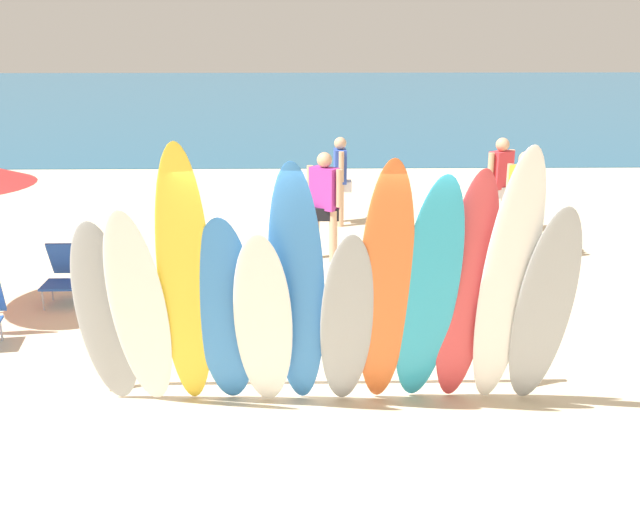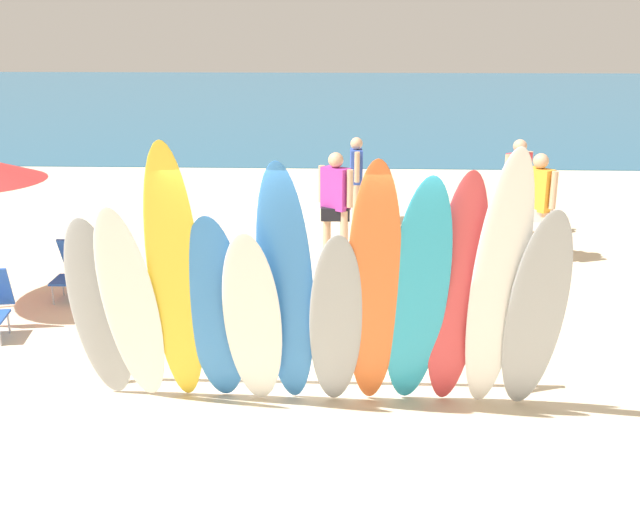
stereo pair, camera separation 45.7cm
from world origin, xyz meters
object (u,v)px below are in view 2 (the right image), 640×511
surfboard_yellow_2 (176,282)px  surfboard_blue_3 (216,312)px  surfboard_rack (315,346)px  surfboard_grey_0 (100,311)px  surfboard_grey_6 (336,324)px  surfboard_teal_8 (417,299)px  surfboard_white_1 (131,309)px  surfboard_orange_7 (373,293)px  beach_chair_red (75,267)px  beachgoer_photographing (356,175)px  beachgoer_near_rack (336,199)px  surfboard_red_9 (456,296)px  surfboard_grey_11 (535,315)px  beachgoer_midbeach (537,200)px  surfboard_blue_5 (286,291)px  surfboard_white_10 (497,289)px  surfboard_white_4 (253,322)px  beachgoer_strolling (517,181)px

surfboard_yellow_2 → surfboard_blue_3: (0.34, 0.12, -0.35)m
surfboard_rack → surfboard_grey_0: 2.17m
surfboard_grey_6 → surfboard_teal_8: surfboard_teal_8 is taller
surfboard_white_1 → surfboard_blue_3: (0.79, 0.07, -0.05)m
surfboard_orange_7 → beach_chair_red: size_ratio=3.45×
beachgoer_photographing → beachgoer_near_rack: beachgoer_near_rack is taller
beach_chair_red → surfboard_grey_6: bearing=-41.6°
surfboard_grey_6 → beachgoer_photographing: 7.25m
surfboard_red_9 → surfboard_grey_11: bearing=-11.7°
surfboard_teal_8 → surfboard_red_9: 0.38m
surfboard_grey_6 → beachgoer_midbeach: surfboard_grey_6 is taller
surfboard_blue_3 → surfboard_red_9: bearing=-0.9°
surfboard_blue_5 → surfboard_grey_6: bearing=5.7°
surfboard_blue_5 → surfboard_red_9: size_ratio=1.04×
surfboard_grey_11 → surfboard_blue_5: bearing=179.6°
surfboard_yellow_2 → surfboard_teal_8: (2.22, 0.01, -0.14)m
surfboard_blue_3 → surfboard_orange_7: surfboard_orange_7 is taller
surfboard_blue_3 → surfboard_white_10: 2.62m
surfboard_orange_7 → surfboard_grey_6: bearing=165.9°
surfboard_grey_6 → surfboard_white_4: bearing=177.6°
surfboard_grey_11 → surfboard_grey_0: bearing=177.9°
surfboard_white_4 → surfboard_grey_6: bearing=3.0°
surfboard_grey_11 → surfboard_teal_8: bearing=-179.9°
surfboard_blue_3 → beachgoer_photographing: bearing=78.9°
surfboard_blue_3 → surfboard_orange_7: (1.48, -0.16, 0.28)m
surfboard_grey_0 → surfboard_blue_3: (1.15, -0.07, 0.03)m
surfboard_grey_0 → surfboard_teal_8: 3.05m
surfboard_teal_8 → beachgoer_strolling: surfboard_teal_8 is taller
surfboard_rack → beachgoer_near_rack: beachgoer_near_rack is taller
surfboard_blue_3 → surfboard_grey_11: surfboard_grey_11 is taller
surfboard_rack → beachgoer_photographing: bearing=86.0°
surfboard_yellow_2 → surfboard_blue_5: (1.02, 0.04, -0.09)m
surfboard_grey_11 → beachgoer_strolling: (1.25, 6.56, -0.10)m
surfboard_grey_6 → surfboard_grey_0: bearing=173.2°
surfboard_grey_11 → surfboard_white_1: bearing=179.9°
surfboard_grey_11 → beachgoer_midbeach: (1.26, 5.11, -0.10)m
beachgoer_near_rack → beachgoer_strolling: bearing=-117.7°
beachgoer_near_rack → beachgoer_midbeach: (3.18, 0.07, -0.00)m
surfboard_grey_0 → surfboard_blue_3: surfboard_blue_3 is taller
surfboard_blue_3 → surfboard_white_4: bearing=-13.8°
beachgoer_strolling → surfboard_blue_5: bearing=24.7°
surfboard_grey_11 → surfboard_rack: bearing=163.8°
surfboard_grey_0 → surfboard_grey_11: (4.11, -0.19, 0.10)m
surfboard_yellow_2 → beachgoer_near_rack: (1.39, 5.04, -0.38)m
surfboard_blue_3 → surfboard_white_4: (0.36, -0.09, -0.06)m
surfboard_white_1 → beach_chair_red: bearing=121.8°
beachgoer_strolling → surfboard_yellow_2: bearing=18.4°
surfboard_red_9 → surfboard_grey_11: size_ratio=1.12×
surfboard_white_10 → surfboard_orange_7: bearing=179.1°
surfboard_white_4 → beachgoer_photographing: surfboard_white_4 is taller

